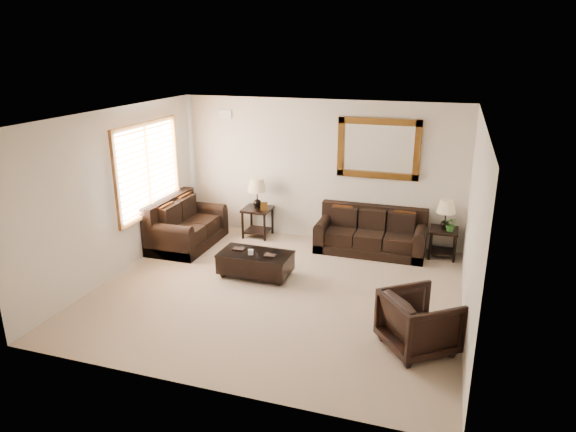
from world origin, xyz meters
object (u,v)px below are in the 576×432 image
(loveseat, at_px, (185,228))
(armchair, at_px, (419,320))
(sofa, at_px, (371,236))
(end_table_left, at_px, (257,199))
(end_table_right, at_px, (445,220))
(coffee_table, at_px, (255,261))

(loveseat, bearing_deg, armchair, -117.00)
(sofa, xyz_separation_m, loveseat, (-3.42, -0.77, 0.04))
(end_table_left, bearing_deg, end_table_right, 0.43)
(loveseat, distance_m, end_table_left, 1.50)
(armchair, bearing_deg, end_table_left, 9.52)
(loveseat, xyz_separation_m, coffee_table, (1.79, -0.90, -0.08))
(coffee_table, bearing_deg, sofa, 46.51)
(sofa, xyz_separation_m, end_table_right, (1.28, 0.11, 0.40))
(loveseat, height_order, end_table_right, end_table_right)
(armchair, bearing_deg, loveseat, 25.74)
(end_table_left, distance_m, armchair, 4.61)
(loveseat, relative_size, end_table_right, 1.51)
(sofa, distance_m, end_table_right, 1.34)
(end_table_left, relative_size, coffee_table, 0.99)
(loveseat, height_order, armchair, loveseat)
(sofa, bearing_deg, end_table_left, 177.95)
(armchair, bearing_deg, sofa, -17.76)
(loveseat, relative_size, armchair, 1.97)
(end_table_left, bearing_deg, armchair, -43.23)
(coffee_table, relative_size, armchair, 1.45)
(end_table_right, height_order, armchair, end_table_right)
(armchair, bearing_deg, end_table_right, -40.68)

